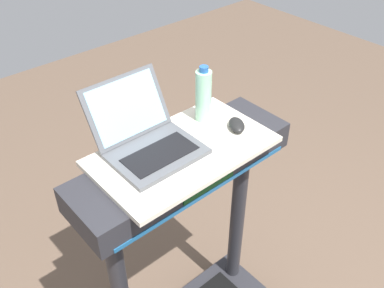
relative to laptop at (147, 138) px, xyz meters
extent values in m
cylinder|color=#28282D|center=(0.44, -0.08, -0.63)|extent=(0.07, 0.07, 0.90)
cube|color=#28282D|center=(0.10, -0.08, -0.12)|extent=(0.90, 0.28, 0.11)
cube|color=#0C3F19|center=(0.10, -0.23, -0.12)|extent=(0.24, 0.01, 0.06)
cube|color=#1E598C|center=(0.10, -0.23, -0.17)|extent=(0.81, 0.00, 0.02)
cube|color=beige|center=(0.10, -0.08, -0.06)|extent=(0.67, 0.39, 0.02)
cube|color=#515459|center=(0.00, -0.06, -0.04)|extent=(0.32, 0.24, 0.02)
cube|color=black|center=(0.00, -0.07, -0.03)|extent=(0.26, 0.13, 0.00)
cube|color=#515459|center=(0.00, 0.12, 0.08)|extent=(0.32, 0.12, 0.21)
cube|color=#8CCCF2|center=(0.00, 0.11, 0.08)|extent=(0.28, 0.10, 0.18)
ellipsoid|color=black|center=(0.34, -0.12, -0.03)|extent=(0.10, 0.12, 0.03)
cylinder|color=#9EDBB2|center=(0.28, 0.01, 0.06)|extent=(0.06, 0.06, 0.21)
cylinder|color=#2659A5|center=(0.28, 0.01, 0.17)|extent=(0.03, 0.03, 0.02)
camera|label=1|loc=(-0.69, -1.04, 0.92)|focal=40.30mm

